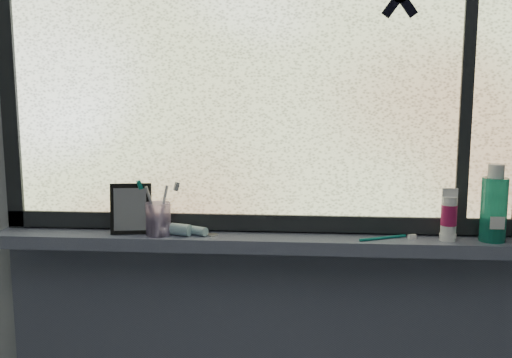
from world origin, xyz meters
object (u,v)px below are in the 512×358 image
at_px(vanity_mirror, 131,209).
at_px(cream_tube, 449,213).
at_px(mouthwash_bottle, 494,203).
at_px(toothbrush_cup, 158,219).

xyz_separation_m(vanity_mirror, cream_tube, (0.94, -0.01, 0.01)).
height_order(mouthwash_bottle, cream_tube, mouthwash_bottle).
xyz_separation_m(toothbrush_cup, cream_tube, (0.86, 0.00, 0.03)).
height_order(vanity_mirror, toothbrush_cup, vanity_mirror).
relative_size(vanity_mirror, cream_tube, 1.40).
height_order(toothbrush_cup, mouthwash_bottle, mouthwash_bottle).
distance_m(toothbrush_cup, cream_tube, 0.86).
bearing_deg(cream_tube, vanity_mirror, 179.47).
relative_size(vanity_mirror, mouthwash_bottle, 0.83).
bearing_deg(cream_tube, toothbrush_cup, -179.80).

